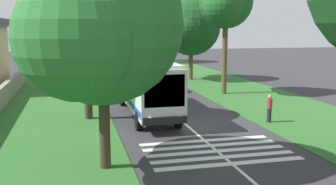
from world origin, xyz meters
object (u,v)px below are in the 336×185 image
Objects in this scene: trailing_car_1 at (109,67)px; roadside_tree_left_0 at (74,24)px; trailing_car_3 at (123,58)px; roadside_tree_left_3 at (87,30)px; pedestrian at (269,108)px; roadside_tree_left_1 at (97,29)px; roadside_tree_right_3 at (224,4)px; coach_bus at (146,83)px; roadside_tree_left_2 at (84,20)px; utility_pole at (86,48)px; trailing_car_2 at (104,63)px; roadside_tree_right_0 at (143,17)px; roadside_tree_right_2 at (190,27)px; trailing_car_0 at (148,74)px.

roadside_tree_left_0 reaches higher than trailing_car_1.
trailing_car_3 is 0.53× the size of roadside_tree_left_3.
trailing_car_1 is 30.42m from pedestrian.
roadside_tree_left_1 is 0.89× the size of roadside_tree_right_3.
roadside_tree_left_2 is (-0.32, 3.91, 4.07)m from coach_bus.
roadside_tree_right_3 is (-53.77, -11.93, 1.23)m from roadside_tree_left_0.
trailing_car_1 is 18.96m from utility_pole.
trailing_car_2 is 0.53× the size of roadside_tree_left_3.
pedestrian is at bearing 174.12° from roadside_tree_right_3.
trailing_car_2 is 2.54× the size of pedestrian.
roadside_tree_left_2 is at bearing 177.27° from utility_pole.
trailing_car_3 is at bearing -11.90° from utility_pole.
coach_bus is at bearing -85.34° from roadside_tree_left_2.
roadside_tree_left_3 is (18.97, -0.32, -0.17)m from roadside_tree_left_1.
roadside_tree_left_1 is 9.40m from roadside_tree_left_2.
trailing_car_3 is 21.63m from roadside_tree_left_0.
roadside_tree_left_2 is (9.39, 0.21, 0.51)m from roadside_tree_left_1.
trailing_car_1 is 0.38× the size of roadside_tree_right_0.
roadside_tree_right_3 is (-9.94, -0.03, 1.99)m from roadside_tree_right_2.
pedestrian is (-64.43, -10.83, -5.59)m from roadside_tree_left_0.
trailing_car_2 is 10.20m from trailing_car_3.
roadside_tree_right_2 is 1.15× the size of utility_pole.
roadside_tree_left_3 is (-22.22, 3.09, 4.87)m from trailing_car_2.
roadside_tree_left_1 reaches higher than utility_pole.
trailing_car_0 is at bearing -14.68° from roadside_tree_left_1.
trailing_car_1 is 0.47× the size of roadside_tree_left_1.
roadside_tree_left_2 is at bearing 171.70° from trailing_car_1.
roadside_tree_left_0 is 1.27× the size of utility_pole.
trailing_car_1 is 35.76m from roadside_tree_left_1.
roadside_tree_left_1 reaches higher than trailing_car_2.
roadside_tree_right_0 is (49.09, -10.47, 1.77)m from roadside_tree_left_1.
coach_bus is 1.10× the size of roadside_tree_right_3.
roadside_tree_right_2 is (7.26, -11.31, 0.20)m from roadside_tree_left_3.
trailing_car_2 is 17.81m from roadside_tree_right_2.
coach_bus is 10.43m from roadside_tree_left_3.
roadside_tree_left_2 is at bearing 169.74° from trailing_car_3.
roadside_tree_right_0 is 1.44× the size of utility_pole.
trailing_car_2 is 12.60m from roadside_tree_right_0.
roadside_tree_left_3 is 31.84m from roadside_tree_right_0.
roadside_tree_right_0 reaches higher than roadside_tree_right_2.
pedestrian is at bearing -61.94° from roadside_tree_left_1.
roadside_tree_right_2 is (26.23, -11.62, 0.03)m from roadside_tree_left_1.
trailing_car_0 is at bearing 179.39° from trailing_car_3.
pedestrian is at bearing -175.81° from trailing_car_3.
trailing_car_2 is at bearing 1.50° from trailing_car_1.
roadside_tree_left_3 is 0.80× the size of roadside_tree_right_3.
roadside_tree_right_2 reaches higher than utility_pole.
coach_bus is 2.60× the size of trailing_car_3.
roadside_tree_left_1 is 1.12× the size of roadside_tree_left_3.
roadside_tree_right_0 is (30.12, -10.15, 1.95)m from roadside_tree_left_3.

